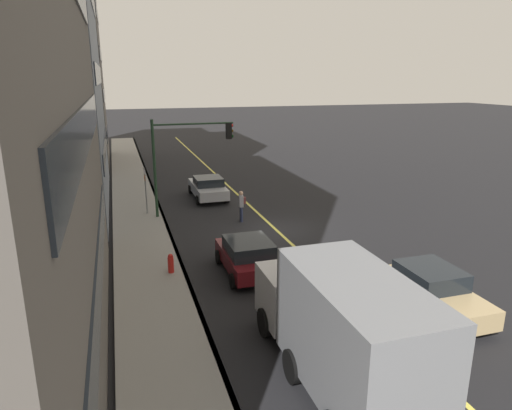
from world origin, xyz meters
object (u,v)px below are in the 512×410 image
car_silver (208,187)px  traffic_light_mast (186,150)px  pedestrian_with_backpack (241,204)px  car_tan (432,290)px  truck_gray (342,327)px  car_maroon (248,256)px  street_sign_post (146,188)px  fire_hydrant (171,265)px

car_silver → traffic_light_mast: 5.21m
pedestrian_with_backpack → traffic_light_mast: traffic_light_mast is taller
car_silver → car_tan: bearing=-166.1°
car_tan → car_silver: 17.68m
truck_gray → pedestrian_with_backpack: bearing=-5.3°
car_maroon → traffic_light_mast: 9.16m
car_silver → pedestrian_with_backpack: 5.59m
car_maroon → street_sign_post: size_ratio=1.37×
pedestrian_with_backpack → street_sign_post: street_sign_post is taller
car_tan → fire_hydrant: car_tan is taller
car_maroon → traffic_light_mast: (8.56, 1.07, 3.09)m
pedestrian_with_backpack → car_silver: bearing=7.9°
truck_gray → street_sign_post: 17.27m
car_maroon → car_silver: (12.28, -0.82, -0.03)m
traffic_light_mast → fire_hydrant: 8.82m
traffic_light_mast → street_sign_post: traffic_light_mast is taller
pedestrian_with_backpack → fire_hydrant: bearing=142.9°
car_silver → street_sign_post: street_sign_post is taller
truck_gray → fire_hydrant: (8.14, 3.30, -1.25)m
car_tan → traffic_light_mast: 15.08m
fire_hydrant → car_tan: bearing=-124.3°
car_maroon → fire_hydrant: (0.65, 3.03, -0.30)m
car_tan → pedestrian_with_backpack: size_ratio=2.40×
car_silver → street_sign_post: 5.14m
car_maroon → pedestrian_with_backpack: size_ratio=2.21×
traffic_light_mast → truck_gray: bearing=-175.2°
truck_gray → pedestrian_with_backpack: 14.32m
traffic_light_mast → street_sign_post: size_ratio=1.99×
truck_gray → traffic_light_mast: traffic_light_mast is taller
car_silver → traffic_light_mast: size_ratio=0.81×
truck_gray → fire_hydrant: 8.87m
fire_hydrant → traffic_light_mast: bearing=-14.0°
traffic_light_mast → car_silver: bearing=-26.8°
car_tan → car_maroon: (4.88, 5.07, -0.03)m
fire_hydrant → pedestrian_with_backpack: bearing=-37.1°
pedestrian_with_backpack → fire_hydrant: 7.67m
car_maroon → traffic_light_mast: size_ratio=0.69×
fire_hydrant → street_sign_post: bearing=2.0°
pedestrian_with_backpack → traffic_light_mast: bearing=55.9°
car_tan → fire_hydrant: (5.53, 8.10, -0.32)m
truck_gray → fire_hydrant: size_ratio=7.28×
pedestrian_with_backpack → street_sign_post: bearing=61.7°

